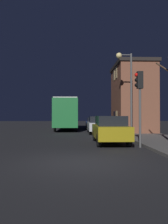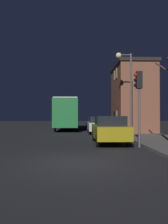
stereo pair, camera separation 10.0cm
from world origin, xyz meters
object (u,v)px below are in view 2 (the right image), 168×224
(traffic_light, at_px, (139,93))
(car_mid_lane, at_px, (98,125))
(bus, at_px, (68,112))
(car_far_lane, at_px, (94,123))
(car_near_lane, at_px, (109,129))
(streetlamp, at_px, (126,79))

(traffic_light, bearing_deg, car_mid_lane, 98.16)
(bus, xyz_separation_m, car_far_lane, (3.24, 1.36, -1.35))
(car_mid_lane, bearing_deg, car_near_lane, -89.95)
(traffic_light, bearing_deg, car_far_lane, 94.10)
(car_mid_lane, bearing_deg, car_far_lane, 88.90)
(car_near_lane, xyz_separation_m, car_far_lane, (0.13, 14.73, -0.11))
(traffic_light, height_order, car_far_lane, traffic_light)
(streetlamp, xyz_separation_m, traffic_light, (-0.37, -4.57, -1.52))
(bus, relative_size, car_near_lane, 2.44)
(traffic_light, relative_size, car_mid_lane, 0.90)
(traffic_light, bearing_deg, bus, 106.43)
(traffic_light, xyz_separation_m, bus, (-4.41, 14.96, -0.76))
(bus, height_order, car_near_lane, bus)
(streetlamp, height_order, traffic_light, streetlamp)
(car_near_lane, xyz_separation_m, car_mid_lane, (-0.01, 7.54, -0.03))
(bus, bearing_deg, car_mid_lane, -62.01)
(streetlamp, distance_m, traffic_light, 4.83)
(car_near_lane, bearing_deg, traffic_light, -50.57)
(streetlamp, bearing_deg, bus, 114.70)
(bus, relative_size, car_mid_lane, 2.40)
(streetlamp, distance_m, bus, 11.66)
(traffic_light, height_order, bus, traffic_light)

